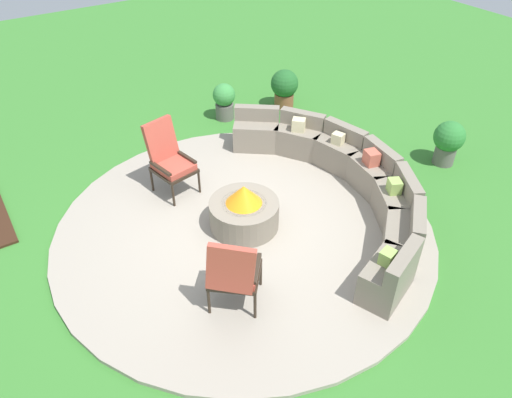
% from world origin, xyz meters
% --- Properties ---
extents(ground_plane, '(24.00, 24.00, 0.00)m').
position_xyz_m(ground_plane, '(0.00, 0.00, 0.00)').
color(ground_plane, '#387A2D').
extents(patio_circle, '(5.36, 5.36, 0.06)m').
position_xyz_m(patio_circle, '(0.00, 0.00, 0.03)').
color(patio_circle, '#9E9384').
rests_on(patio_circle, ground_plane).
extents(fire_pit, '(0.98, 0.98, 0.69)m').
position_xyz_m(fire_pit, '(0.00, 0.00, 0.32)').
color(fire_pit, gray).
rests_on(fire_pit, patio_circle).
extents(curved_stone_bench, '(4.46, 2.08, 0.73)m').
position_xyz_m(curved_stone_bench, '(0.25, 1.65, 0.36)').
color(curved_stone_bench, gray).
rests_on(curved_stone_bench, patio_circle).
extents(lounge_chair_front_left, '(0.73, 0.63, 1.14)m').
position_xyz_m(lounge_chair_front_left, '(-1.37, -0.47, 0.63)').
color(lounge_chair_front_left, '#2D2319').
rests_on(lounge_chair_front_left, patio_circle).
extents(lounge_chair_front_right, '(0.79, 0.81, 1.05)m').
position_xyz_m(lounge_chair_front_right, '(1.16, -0.86, 0.61)').
color(lounge_chair_front_right, '#2D2319').
rests_on(lounge_chair_front_right, patio_circle).
extents(potted_plant_0, '(0.44, 0.44, 0.72)m').
position_xyz_m(potted_plant_0, '(-3.05, 1.46, 0.39)').
color(potted_plant_0, '#605B56').
rests_on(potted_plant_0, ground_plane).
extents(potted_plant_1, '(0.51, 0.51, 0.78)m').
position_xyz_m(potted_plant_1, '(0.41, 3.77, 0.44)').
color(potted_plant_1, '#605B56').
rests_on(potted_plant_1, ground_plane).
extents(potted_plant_2, '(0.55, 0.55, 0.79)m').
position_xyz_m(potted_plant_2, '(-2.81, 2.73, 0.43)').
color(potted_plant_2, brown).
rests_on(potted_plant_2, ground_plane).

